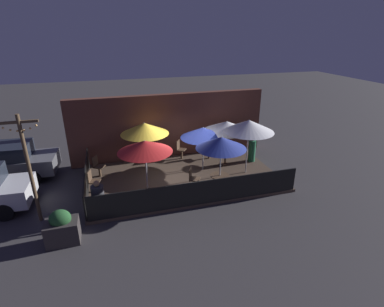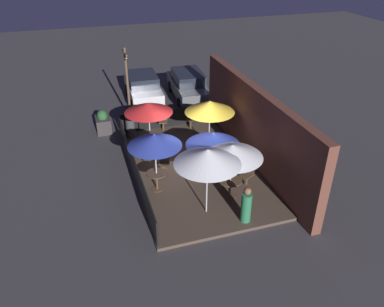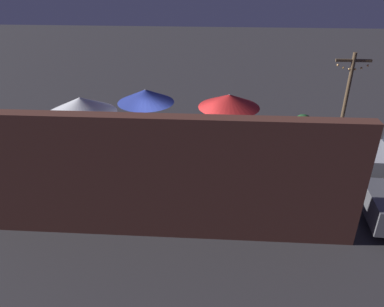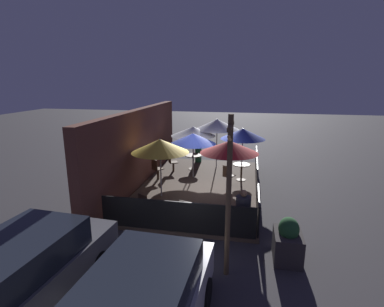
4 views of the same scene
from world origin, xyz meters
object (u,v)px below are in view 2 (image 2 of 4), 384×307
patio_umbrella_4 (208,157)px  patio_chair_2 (164,163)px  parked_car_1 (188,85)px  planter_box (103,122)px  patio_umbrella_1 (232,151)px  patio_umbrella_2 (148,108)px  patio_chair_4 (191,118)px  light_post (127,81)px  patio_chair_0 (241,154)px  patron_0 (246,206)px  patio_umbrella_3 (210,106)px  patio_chair_3 (248,173)px  patio_umbrella_0 (155,140)px  parked_car_0 (143,87)px  patron_1 (130,125)px  patio_umbrella_5 (213,139)px  dining_table_1 (230,183)px  patio_chair_1 (163,120)px  dining_table_0 (157,176)px

patio_umbrella_4 → patio_chair_2: bearing=-163.4°
parked_car_1 → planter_box: bearing=-57.2°
patio_umbrella_1 → patio_umbrella_2: 4.54m
patio_chair_4 → patio_chair_2: bearing=-0.7°
patio_umbrella_1 → light_post: bearing=-163.5°
patio_chair_0 → patron_0: (3.29, -1.30, 0.09)m
patron_0 → planter_box: (-8.34, -3.79, -0.22)m
patio_umbrella_3 → patio_umbrella_4: patio_umbrella_4 is taller
patio_umbrella_3 → patio_chair_3: 3.53m
patio_umbrella_0 → parked_car_0: bearing=172.0°
patron_1 → patio_chair_2: bearing=-91.8°
patio_umbrella_5 → dining_table_1: bearing=10.8°
patron_0 → patron_1: 7.70m
patio_chair_4 → patio_umbrella_2: bearing=-22.0°
patio_umbrella_4 → patio_chair_3: bearing=118.2°
patio_umbrella_4 → parked_car_0: (-10.83, -0.05, -1.48)m
patio_umbrella_0 → patio_chair_3: 3.80m
patio_umbrella_4 → patio_umbrella_5: size_ratio=1.20×
patio_chair_2 → planter_box: bearing=-130.2°
patron_1 → parked_car_0: parked_car_0 is taller
patio_umbrella_3 → patio_chair_0: (1.81, 0.76, -1.46)m
patio_umbrella_4 → patio_chair_3: patio_umbrella_4 is taller
patio_umbrella_5 → patron_0: size_ratio=1.56×
patio_umbrella_5 → patio_umbrella_1: bearing=10.8°
patio_chair_0 → light_post: light_post is taller
patio_umbrella_0 → patio_umbrella_5: bearing=89.4°
patio_chair_1 → dining_table_1: bearing=25.8°
patio_chair_0 → patron_0: 3.54m
light_post → parked_car_1: (-2.03, 3.78, -1.28)m
patio_umbrella_2 → patio_umbrella_4: (4.61, 0.95, 0.08)m
patio_chair_1 → planter_box: bearing=-91.3°
patron_0 → patio_chair_0: bearing=117.0°
light_post → parked_car_1: bearing=118.2°
patio_chair_4 → patron_1: 3.00m
patio_umbrella_1 → patio_umbrella_0: bearing=-116.9°
patio_umbrella_0 → patio_umbrella_1: patio_umbrella_0 is taller
patio_chair_1 → patron_0: size_ratio=0.70×
patio_chair_3 → parked_car_1: (-9.34, 0.51, 0.24)m
dining_table_0 → patron_0: size_ratio=0.58×
patio_umbrella_4 → light_post: size_ratio=0.65×
patio_umbrella_2 → dining_table_0: (2.82, -0.37, -1.55)m
patio_chair_2 → patio_chair_4: 4.33m
patio_chair_1 → patio_chair_3: patio_chair_1 is taller
patio_chair_0 → patron_1: patron_1 is taller
patio_umbrella_5 → patio_chair_1: (-4.84, -0.76, -1.30)m
patio_chair_1 → patron_1: size_ratio=0.72×
patio_chair_4 → patron_0: patron_0 is taller
dining_table_1 → parked_car_1: 9.98m
patio_chair_0 → patio_chair_3: bearing=20.2°
patron_0 → patio_umbrella_2: bearing=159.1°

